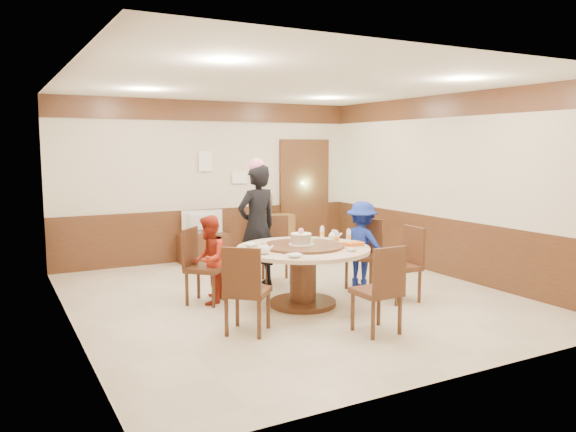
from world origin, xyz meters
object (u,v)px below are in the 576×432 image
tv_stand (203,248)px  side_cabinet (271,235)px  birthday_cake (301,239)px  television (203,222)px  person_standing (257,226)px  banquet_table (303,264)px  thermos (268,205)px  person_red (209,260)px  shrimp_platter (354,245)px  person_blue (362,245)px

tv_stand → side_cabinet: bearing=1.3°
side_cabinet → birthday_cake: bearing=-110.2°
birthday_cake → television: 3.15m
person_standing → banquet_table: bearing=82.8°
side_cabinet → thermos: (-0.06, 0.00, 0.56)m
thermos → television: bearing=-178.7°
tv_stand → thermos: (1.28, 0.03, 0.69)m
birthday_cake → tv_stand: 3.20m
side_cabinet → television: bearing=-178.7°
banquet_table → tv_stand: 3.17m
person_red → side_cabinet: bearing=168.7°
banquet_table → shrimp_platter: (0.55, -0.31, 0.24)m
person_red → tv_stand: person_red is taller
person_standing → side_cabinet: 2.42m
birthday_cake → television: birthday_cake is taller
banquet_table → side_cabinet: 3.39m
banquet_table → person_red: 1.21m
side_cabinet → person_red: bearing=-130.5°
banquet_table → thermos: (1.09, 3.18, 0.41)m
side_cabinet → tv_stand: bearing=-178.7°
tv_stand → thermos: bearing=1.3°
person_standing → birthday_cake: size_ratio=5.50×
shrimp_platter → thermos: (0.53, 3.50, 0.16)m
thermos → person_blue: bearing=-88.0°
person_standing → person_blue: (1.27, -0.78, -0.26)m
tv_stand → person_red: bearing=-108.0°
banquet_table → person_blue: bearing=17.8°
person_red → thermos: bearing=169.5°
person_red → birthday_cake: bearing=85.8°
person_blue → television: bearing=0.6°
television → thermos: 1.30m
person_red → tv_stand: (0.81, 2.49, -0.32)m
person_standing → person_red: size_ratio=1.55×
shrimp_platter → television: television is taller
thermos → birthday_cake: bearing=-109.2°
birthday_cake → side_cabinet: 3.41m
person_red → shrimp_platter: person_red is taller
person_standing → thermos: person_standing is taller
person_standing → tv_stand: size_ratio=2.06×
person_standing → thermos: size_ratio=4.62×
television → side_cabinet: bearing=-168.3°
person_blue → thermos: bearing=-23.9°
person_red → television: size_ratio=1.61×
banquet_table → side_cabinet: size_ratio=2.10×
person_red → banquet_table: bearing=85.8°
banquet_table → person_red: person_red is taller
shrimp_platter → side_cabinet: size_ratio=0.38×
person_standing → birthday_cake: (0.07, -1.15, -0.02)m
person_red → side_cabinet: size_ratio=1.42×
banquet_table → thermos: 3.39m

